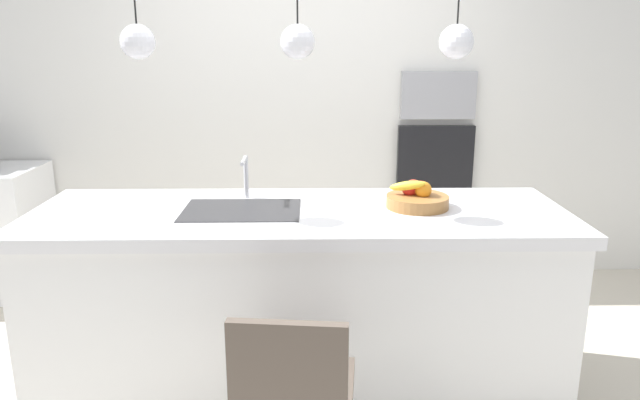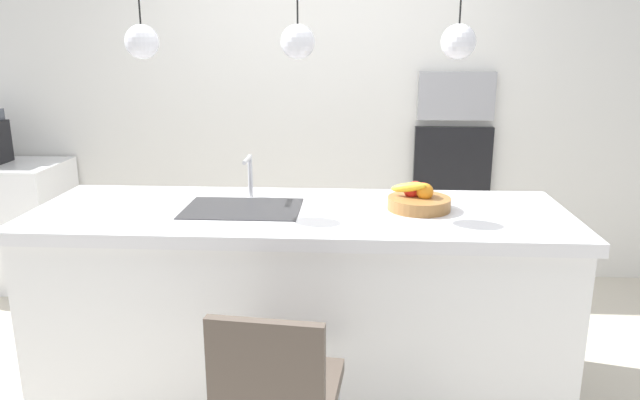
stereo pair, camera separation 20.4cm
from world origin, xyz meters
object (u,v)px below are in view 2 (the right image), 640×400
at_px(fruit_bowl, 418,199).
at_px(oven, 452,165).
at_px(chair_near, 277,394).
at_px(microwave, 456,96).

bearing_deg(fruit_bowl, oven, 75.24).
distance_m(fruit_bowl, chair_near, 1.18).
bearing_deg(microwave, chair_near, -112.04).
relative_size(fruit_bowl, oven, 0.54).
distance_m(fruit_bowl, oven, 1.59).
height_order(microwave, oven, microwave).
height_order(fruit_bowl, microwave, microwave).
relative_size(microwave, oven, 0.96).
bearing_deg(oven, microwave, 0.00).
bearing_deg(chair_near, fruit_bowl, 57.10).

